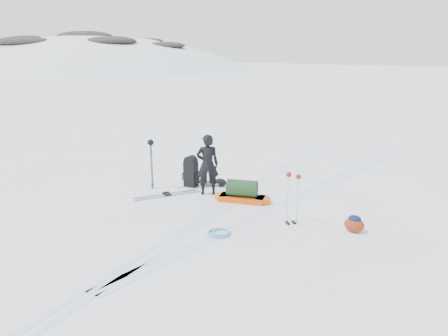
{
  "coord_description": "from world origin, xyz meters",
  "views": [
    {
      "loc": [
        5.84,
        -9.22,
        4.04
      ],
      "look_at": [
        -0.21,
        0.2,
        0.95
      ],
      "focal_mm": 35.0,
      "sensor_mm": 36.0,
      "label": 1
    }
  ],
  "objects": [
    {
      "name": "expedition_rucksack",
      "position": [
        -1.72,
        0.85,
        0.44
      ],
      "size": [
        0.96,
        0.67,
        0.95
      ],
      "rotation": [
        0.0,
        0.0,
        0.07
      ],
      "color": "black",
      "rests_on": "ground"
    },
    {
      "name": "thermos_pair",
      "position": [
        -2.3,
        1.2,
        0.12
      ],
      "size": [
        0.26,
        0.15,
        0.25
      ],
      "rotation": [
        0.0,
        0.0,
        -0.41
      ],
      "color": "#56585E",
      "rests_on": "ground"
    },
    {
      "name": "stuff_sack",
      "position": [
        -1.05,
        1.31,
        0.12
      ],
      "size": [
        0.44,
        0.37,
        0.23
      ],
      "rotation": [
        0.0,
        0.0,
        0.25
      ],
      "color": "black",
      "rests_on": "ground"
    },
    {
      "name": "ski_poles_black",
      "position": [
        -2.63,
        0.03,
        1.22
      ],
      "size": [
        0.18,
        0.2,
        1.49
      ],
      "rotation": [
        0.0,
        0.0,
        -0.21
      ],
      "color": "black",
      "rests_on": "ground"
    },
    {
      "name": "ground",
      "position": [
        0.0,
        0.0,
        0.0
      ],
      "size": [
        200.0,
        200.0,
        0.0
      ],
      "primitive_type": "plane",
      "color": "white",
      "rests_on": "ground"
    },
    {
      "name": "ski_tracks",
      "position": [
        0.61,
        0.88,
        0.0
      ],
      "size": [
        3.38,
        17.97,
        0.01
      ],
      "color": "silver",
      "rests_on": "ground"
    },
    {
      "name": "skier",
      "position": [
        -0.96,
        0.5,
        0.87
      ],
      "size": [
        0.75,
        0.71,
        1.73
      ],
      "primitive_type": "imported",
      "rotation": [
        0.0,
        0.0,
        3.79
      ],
      "color": "black",
      "rests_on": "ground"
    },
    {
      "name": "ski_poles_silver",
      "position": [
        1.94,
        -0.15,
        1.03
      ],
      "size": [
        0.39,
        0.17,
        1.23
      ],
      "rotation": [
        0.0,
        0.0,
        0.01
      ],
      "color": "silver",
      "rests_on": "ground"
    },
    {
      "name": "touring_skis_grey",
      "position": [
        -1.87,
        -0.23,
        0.02
      ],
      "size": [
        1.26,
        1.75,
        0.07
      ],
      "rotation": [
        0.0,
        0.0,
        1.0
      ],
      "color": "gray",
      "rests_on": "ground"
    },
    {
      "name": "pulk_sled",
      "position": [
        0.18,
        0.5,
        0.23
      ],
      "size": [
        1.62,
        0.9,
        0.6
      ],
      "rotation": [
        0.0,
        0.0,
        0.31
      ],
      "color": "#E2440D",
      "rests_on": "ground"
    },
    {
      "name": "touring_skis_white",
      "position": [
        1.97,
        -0.26,
        0.01
      ],
      "size": [
        1.31,
        1.25,
        0.06
      ],
      "rotation": [
        0.0,
        0.0,
        -0.76
      ],
      "color": "silver",
      "rests_on": "ground"
    },
    {
      "name": "small_daypack",
      "position": [
        3.36,
        0.12,
        0.19
      ],
      "size": [
        0.52,
        0.43,
        0.39
      ],
      "rotation": [
        0.0,
        0.0,
        -0.23
      ],
      "color": "maroon",
      "rests_on": "ground"
    },
    {
      "name": "rope_coil",
      "position": [
        0.86,
        -1.64,
        0.03
      ],
      "size": [
        0.55,
        0.55,
        0.06
      ],
      "rotation": [
        0.0,
        0.0,
        -0.03
      ],
      "color": "#5194C5",
      "rests_on": "ground"
    }
  ]
}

